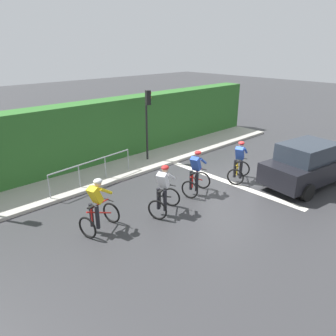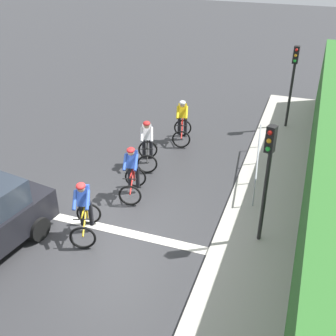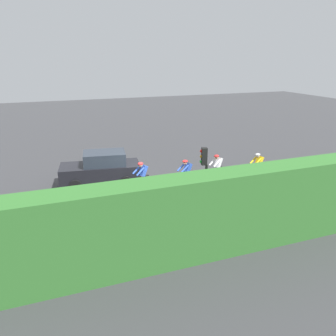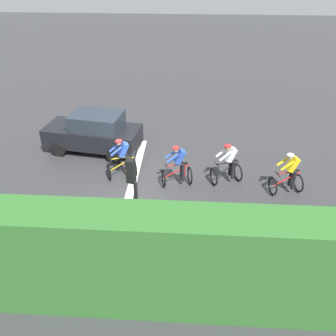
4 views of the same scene
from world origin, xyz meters
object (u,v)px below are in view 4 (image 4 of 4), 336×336
object	(u,v)px
cyclist_mid	(178,166)
cyclist_fourth	(122,159)
pedestrian_railing_kerbside	(254,229)
car_black	(94,132)
traffic_light_near_crossing	(134,197)
cyclist_lead	(289,174)
cyclist_second	(228,164)

from	to	relation	value
cyclist_mid	cyclist_fourth	size ratio (longest dim) A/B	1.00
pedestrian_railing_kerbside	car_black	bearing A→B (deg)	-133.54
car_black	traffic_light_near_crossing	size ratio (longest dim) A/B	1.29
cyclist_mid	car_black	distance (m)	4.52
cyclist_mid	car_black	world-z (taller)	car_black
car_black	cyclist_fourth	bearing A→B (deg)	37.63
car_black	pedestrian_railing_kerbside	world-z (taller)	car_black
cyclist_lead	car_black	world-z (taller)	car_black
cyclist_lead	cyclist_fourth	world-z (taller)	same
car_black	pedestrian_railing_kerbside	bearing A→B (deg)	46.46
cyclist_mid	traffic_light_near_crossing	size ratio (longest dim) A/B	0.50
car_black	traffic_light_near_crossing	bearing A→B (deg)	23.27
cyclist_lead	cyclist_fourth	distance (m)	6.22
cyclist_fourth	pedestrian_railing_kerbside	size ratio (longest dim) A/B	0.43
cyclist_fourth	pedestrian_railing_kerbside	xyz separation A→B (m)	(3.73, 4.52, 0.00)
cyclist_lead	pedestrian_railing_kerbside	world-z (taller)	cyclist_lead
cyclist_lead	traffic_light_near_crossing	world-z (taller)	traffic_light_near_crossing
cyclist_mid	car_black	size ratio (longest dim) A/B	0.38
cyclist_fourth	car_black	distance (m)	2.64
cyclist_lead	cyclist_fourth	size ratio (longest dim) A/B	1.00
cyclist_lead	cyclist_second	size ratio (longest dim) A/B	1.00
cyclist_lead	traffic_light_near_crossing	bearing A→B (deg)	-53.91
cyclist_second	traffic_light_near_crossing	xyz separation A→B (m)	(4.21, -2.89, 1.43)
cyclist_mid	traffic_light_near_crossing	xyz separation A→B (m)	(3.93, -1.01, 1.43)
cyclist_second	pedestrian_railing_kerbside	distance (m)	3.65
car_black	traffic_light_near_crossing	distance (m)	7.12
cyclist_lead	cyclist_fourth	bearing A→B (deg)	-96.10
traffic_light_near_crossing	cyclist_fourth	bearing A→B (deg)	-165.14
traffic_light_near_crossing	pedestrian_railing_kerbside	world-z (taller)	traffic_light_near_crossing
cyclist_mid	pedestrian_railing_kerbside	world-z (taller)	cyclist_mid
cyclist_second	car_black	size ratio (longest dim) A/B	0.38
cyclist_second	pedestrian_railing_kerbside	xyz separation A→B (m)	(3.62, 0.48, 0.00)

